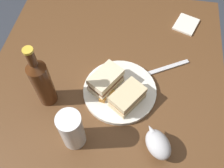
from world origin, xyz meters
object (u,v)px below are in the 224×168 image
Objects in this scene: plate at (120,91)px; fork at (168,67)px; sandwich_half_right at (127,97)px; gravy_boat at (158,144)px; napkin at (186,24)px; sandwich_half_left at (106,80)px; cider_bottle at (42,82)px; pint_glass at (72,131)px.

plate is 0.22m from fork.
sandwich_half_right reaches higher than gravy_boat.
napkin is 0.61× the size of fork.
gravy_boat reaches higher than napkin.
plate is 0.07m from sandwich_half_right.
plate reaches higher than fork.
sandwich_half_right is (0.04, 0.03, 0.04)m from plate.
sandwich_half_left is 0.28m from gravy_boat.
fork is (-0.33, 0.02, -0.04)m from gravy_boat.
gravy_boat is at bearing 72.83° from cider_bottle.
napkin is (-0.43, 0.21, -0.04)m from sandwich_half_right.
plate is at bearing -170.72° from fork.
cider_bottle is 0.68m from napkin.
fork is at bearing 175.79° from gravy_boat.
cider_bottle reaches higher than plate.
gravy_boat reaches higher than fork.
napkin is 0.26m from fork.
plate reaches higher than napkin.
pint_glass is (0.20, -0.12, 0.06)m from plate.
sandwich_half_right is 0.19m from gravy_boat.
plate is 2.16× the size of gravy_boat.
plate is 0.97× the size of cider_bottle.
napkin is (-0.58, 0.09, -0.04)m from gravy_boat.
pint_glass reaches higher than sandwich_half_left.
sandwich_half_right is 0.48m from napkin.
sandwich_half_left reaches higher than fork.
gravy_boat is (0.15, 0.12, -0.00)m from sandwich_half_right.
sandwich_half_right is 0.79× the size of fork.
plate is at bearing 149.41° from pint_glass.
pint_glass reaches higher than napkin.
fork is (-0.14, 0.17, -0.00)m from plate.
sandwich_half_right reaches higher than fork.
gravy_boat is at bearing -124.07° from fork.
plate is 1.90× the size of sandwich_half_right.
cider_bottle is at bearing -84.90° from sandwich_half_right.
gravy_boat is at bearing -9.16° from napkin.
fork is at bearing 120.15° from sandwich_half_left.
plate is at bearing 105.25° from cider_bottle.
fork is at bearing -15.49° from napkin.
pint_glass is at bearing -31.32° from napkin.
pint_glass reaches higher than sandwich_half_right.
sandwich_half_right is 0.88× the size of pint_glass.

